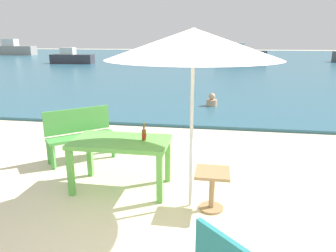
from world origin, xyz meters
TOP-DOWN VIEW (x-y plane):
  - sea_water at (0.00, 30.00)m, footprint 120.00×50.00m
  - picnic_table_green at (-0.93, 1.58)m, footprint 1.40×0.80m
  - beer_bottle_amber at (-0.59, 1.63)m, footprint 0.07×0.07m
  - patio_umbrella at (0.13, 1.22)m, footprint 2.10×2.10m
  - side_table_wood at (0.41, 1.18)m, footprint 0.44×0.44m
  - bench_green_left at (-2.03, 2.59)m, footprint 1.14×1.06m
  - swimmer_person at (0.23, 7.45)m, footprint 0.34×0.34m
  - boat_sailboat at (2.14, 27.93)m, footprint 4.60×1.26m
  - boat_ferry at (-25.43, 34.86)m, footprint 5.35×1.46m
  - boat_cargo_ship at (-11.98, 22.98)m, footprint 3.62×0.99m

SIDE VIEW (x-z plane):
  - sea_water at x=0.00m, z-range 0.00..0.08m
  - swimmer_person at x=0.23m, z-range 0.03..0.44m
  - side_table_wood at x=0.41m, z-range 0.08..0.62m
  - bench_green_left at x=-2.03m, z-range 0.07..1.02m
  - boat_cargo_ship at x=-11.98m, z-range -0.10..1.21m
  - picnic_table_green at x=-0.93m, z-range 0.27..1.03m
  - boat_sailboat at x=2.14m, z-range -0.16..1.52m
  - boat_ferry at x=-25.43m, z-range -0.19..1.75m
  - beer_bottle_amber at x=-0.59m, z-range 0.72..0.99m
  - patio_umbrella at x=0.13m, z-range 0.97..3.27m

